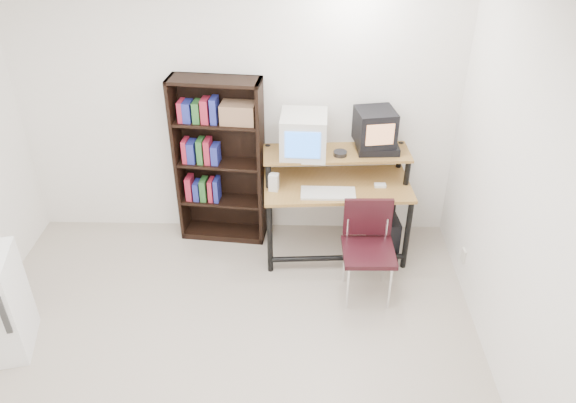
{
  "coord_description": "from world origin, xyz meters",
  "views": [
    {
      "loc": [
        0.57,
        -2.7,
        3.28
      ],
      "look_at": [
        0.48,
        1.1,
        0.86
      ],
      "focal_mm": 35.0,
      "sensor_mm": 36.0,
      "label": 1
    }
  ],
  "objects_px": {
    "school_chair": "(368,240)",
    "bookshelf": "(220,159)",
    "pc_tower": "(383,232)",
    "crt_monitor": "(304,135)",
    "crt_tv": "(375,127)",
    "computer_desk": "(337,186)"
  },
  "relations": [
    {
      "from": "crt_tv",
      "to": "pc_tower",
      "type": "bearing_deg",
      "value": -61.56
    },
    {
      "from": "crt_monitor",
      "to": "pc_tower",
      "type": "height_order",
      "value": "crt_monitor"
    },
    {
      "from": "pc_tower",
      "to": "school_chair",
      "type": "relative_size",
      "value": 0.53
    },
    {
      "from": "computer_desk",
      "to": "pc_tower",
      "type": "bearing_deg",
      "value": -5.84
    },
    {
      "from": "pc_tower",
      "to": "school_chair",
      "type": "bearing_deg",
      "value": -118.17
    },
    {
      "from": "crt_tv",
      "to": "bookshelf",
      "type": "height_order",
      "value": "bookshelf"
    },
    {
      "from": "school_chair",
      "to": "bookshelf",
      "type": "relative_size",
      "value": 0.53
    },
    {
      "from": "crt_monitor",
      "to": "pc_tower",
      "type": "distance_m",
      "value": 1.22
    },
    {
      "from": "pc_tower",
      "to": "bookshelf",
      "type": "bearing_deg",
      "value": 163.91
    },
    {
      "from": "school_chair",
      "to": "crt_tv",
      "type": "bearing_deg",
      "value": 82.89
    },
    {
      "from": "computer_desk",
      "to": "crt_monitor",
      "type": "distance_m",
      "value": 0.56
    },
    {
      "from": "school_chair",
      "to": "bookshelf",
      "type": "height_order",
      "value": "bookshelf"
    },
    {
      "from": "crt_tv",
      "to": "school_chair",
      "type": "xyz_separation_m",
      "value": [
        -0.08,
        -0.74,
        -0.68
      ]
    },
    {
      "from": "school_chair",
      "to": "bookshelf",
      "type": "bearing_deg",
      "value": 147.11
    },
    {
      "from": "computer_desk",
      "to": "bookshelf",
      "type": "height_order",
      "value": "bookshelf"
    },
    {
      "from": "computer_desk",
      "to": "school_chair",
      "type": "relative_size",
      "value": 1.58
    },
    {
      "from": "computer_desk",
      "to": "bookshelf",
      "type": "bearing_deg",
      "value": 164.05
    },
    {
      "from": "crt_tv",
      "to": "bookshelf",
      "type": "distance_m",
      "value": 1.44
    },
    {
      "from": "computer_desk",
      "to": "crt_tv",
      "type": "relative_size",
      "value": 3.56
    },
    {
      "from": "crt_monitor",
      "to": "crt_tv",
      "type": "height_order",
      "value": "crt_tv"
    },
    {
      "from": "crt_tv",
      "to": "bookshelf",
      "type": "bearing_deg",
      "value": 167.45
    },
    {
      "from": "crt_tv",
      "to": "bookshelf",
      "type": "relative_size",
      "value": 0.23
    }
  ]
}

